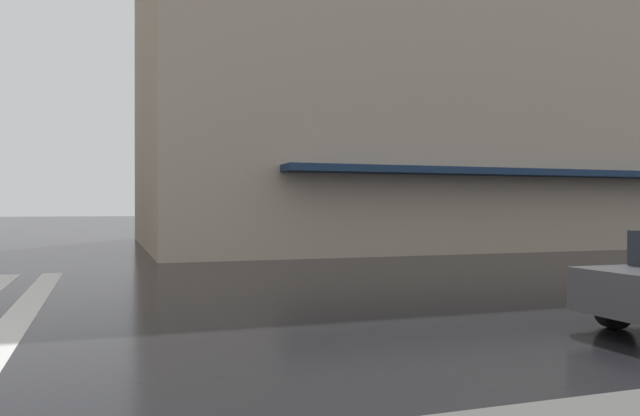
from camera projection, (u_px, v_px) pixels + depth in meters
The scene contains 1 object.
haussmann_block_corner at pixel (415, 20), 30.79m from camera, with size 16.88×25.92×22.43m.
Camera 1 is at (-7.26, -3.96, 1.75)m, focal length 35.07 mm.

